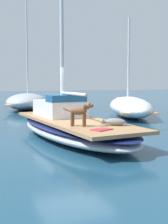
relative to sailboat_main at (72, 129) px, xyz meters
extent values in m
plane|color=navy|center=(0.00, 0.00, -0.34)|extent=(120.00, 120.00, 0.00)
ellipsoid|color=#B2B7C1|center=(0.00, 0.00, -0.06)|extent=(2.90, 7.33, 0.56)
ellipsoid|color=navy|center=(0.00, 0.00, 0.12)|extent=(2.91, 7.36, 0.08)
cube|color=#A37A51|center=(0.00, 0.00, 0.27)|extent=(2.42, 6.73, 0.10)
cylinder|color=silver|center=(-0.05, 0.90, 4.50)|extent=(0.14, 0.14, 8.35)
cylinder|color=silver|center=(-0.05, -0.20, 1.22)|extent=(0.10, 2.20, 0.10)
cube|color=silver|center=(-0.07, 1.20, 0.62)|extent=(1.52, 2.27, 0.60)
cube|color=navy|center=(-0.07, 0.43, 1.04)|extent=(1.37, 0.77, 0.24)
ellipsoid|color=gray|center=(0.63, -1.90, 0.43)|extent=(0.63, 0.57, 0.22)
ellipsoid|color=gray|center=(0.34, -1.67, 0.42)|extent=(0.24, 0.22, 0.13)
cone|color=#2A2929|center=(0.31, -1.71, 0.48)|extent=(0.05, 0.05, 0.05)
cone|color=#2A2929|center=(0.36, -1.64, 0.48)|extent=(0.05, 0.05, 0.05)
cylinder|color=gray|center=(0.43, -1.82, 0.35)|extent=(0.18, 0.15, 0.06)
cylinder|color=gray|center=(0.50, -1.72, 0.35)|extent=(0.18, 0.15, 0.06)
cylinder|color=gray|center=(0.94, -2.13, 0.35)|extent=(0.17, 0.14, 0.04)
ellipsoid|color=brown|center=(-0.45, -1.60, 0.77)|extent=(0.54, 0.51, 0.22)
cylinder|color=brown|center=(-0.27, -1.67, 0.51)|extent=(0.07, 0.07, 0.38)
cylinder|color=brown|center=(-0.36, -1.77, 0.51)|extent=(0.07, 0.07, 0.38)
cylinder|color=brown|center=(-0.54, -1.43, 0.51)|extent=(0.07, 0.07, 0.38)
cylinder|color=brown|center=(-0.63, -1.53, 0.51)|extent=(0.07, 0.07, 0.38)
cylinder|color=brown|center=(-0.27, -1.75, 0.88)|extent=(0.21, 0.21, 0.19)
ellipsoid|color=brown|center=(-0.18, -1.83, 0.94)|extent=(0.25, 0.24, 0.13)
cone|color=black|center=(-0.15, -1.80, 1.00)|extent=(0.05, 0.05, 0.06)
cone|color=black|center=(-0.21, -1.87, 1.00)|extent=(0.05, 0.05, 0.06)
torus|color=black|center=(-0.27, -1.75, 0.88)|extent=(0.18, 0.18, 0.10)
cylinder|color=brown|center=(-0.72, -1.36, 0.80)|extent=(0.20, 0.18, 0.12)
cylinder|color=#B7B7BC|center=(0.82, -1.78, 0.36)|extent=(0.16, 0.16, 0.08)
cylinder|color=#B7B7BC|center=(0.82, -1.78, 0.45)|extent=(0.13, 0.13, 0.10)
cylinder|color=black|center=(0.82, -1.78, 0.52)|extent=(0.15, 0.15, 0.03)
cube|color=#C6333D|center=(-0.14, -2.50, 0.34)|extent=(0.65, 0.54, 0.03)
ellipsoid|color=white|center=(5.61, 5.11, 0.22)|extent=(4.83, 7.36, 1.12)
cube|color=tan|center=(5.61, 5.11, 0.11)|extent=(4.14, 6.54, 0.08)
cube|color=silver|center=(5.82, 5.60, 0.41)|extent=(1.95, 2.43, 0.52)
cube|color=maroon|center=(5.12, 3.98, 0.33)|extent=(1.85, 2.38, 0.36)
cylinder|color=silver|center=(5.90, 5.76, 2.77)|extent=(0.12, 0.12, 5.32)
ellipsoid|color=#B2B7C1|center=(1.15, 12.01, 0.25)|extent=(4.72, 6.41, 1.17)
cube|color=tan|center=(1.15, 12.01, 0.11)|extent=(4.00, 5.67, 0.08)
cube|color=silver|center=(1.32, 12.42, 0.41)|extent=(2.05, 2.18, 0.52)
cube|color=navy|center=(0.77, 11.07, 0.33)|extent=(1.92, 2.13, 0.36)
cylinder|color=silver|center=(1.37, 12.55, 3.93)|extent=(0.12, 0.12, 7.62)
camera|label=1|loc=(-3.78, -9.56, 1.60)|focal=47.66mm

